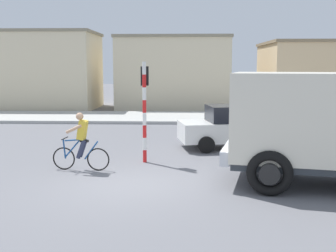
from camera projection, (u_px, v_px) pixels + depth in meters
The scene contains 8 objects.
ground_plane at pixel (127, 185), 11.25m from camera, with size 120.00×120.00×0.00m, color slate.
sidewalk_far at pixel (158, 117), 25.14m from camera, with size 80.00×5.00×0.16m, color #ADADA8.
truck_foreground at pixel (336, 122), 10.90m from camera, with size 5.82×3.66×2.90m.
cyclist at pixel (81, 142), 12.69m from camera, with size 1.73×0.50×1.72m.
traffic_light_pole at pixel (145, 98), 13.66m from camera, with size 0.24×0.43×3.20m.
car_red_near at pixel (234, 126), 16.20m from camera, with size 4.24×2.41×1.60m.
building_corner_left at pixel (25, 70), 30.73m from camera, with size 10.40×5.76×5.41m.
building_mid_block at pixel (174, 72), 32.48m from camera, with size 8.01×8.05×5.11m.
Camera 1 is at (1.46, -10.88, 3.10)m, focal length 46.18 mm.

